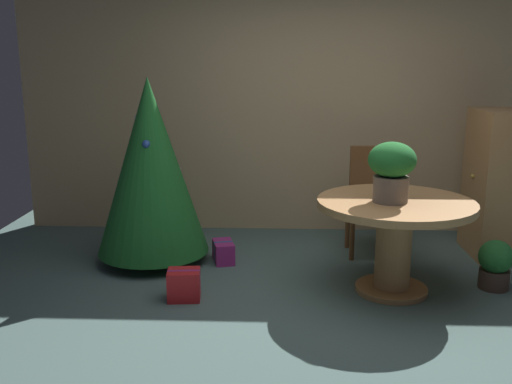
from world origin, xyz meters
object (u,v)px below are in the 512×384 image
round_dining_table (395,227)px  wooden_cabinet (502,184)px  wooden_chair_far (374,193)px  holiday_tree (151,166)px  gift_box_red (184,285)px  potted_plant (495,264)px  gift_box_purple (223,252)px  flower_vase (392,168)px

round_dining_table → wooden_cabinet: size_ratio=0.89×
wooden_chair_far → wooden_cabinet: (1.13, -0.02, 0.10)m
wooden_chair_far → holiday_tree: size_ratio=0.61×
round_dining_table → gift_box_red: 1.63m
potted_plant → wooden_cabinet: bearing=68.7°
gift_box_purple → wooden_cabinet: 2.56m
gift_box_red → potted_plant: 2.39m
wooden_cabinet → round_dining_table: bearing=-140.7°
potted_plant → holiday_tree: bearing=169.5°
round_dining_table → wooden_cabinet: (1.13, 0.92, 0.14)m
wooden_chair_far → gift_box_purple: bearing=-165.9°
flower_vase → holiday_tree: bearing=161.0°
wooden_chair_far → holiday_tree: 2.01m
wooden_cabinet → potted_plant: size_ratio=3.39×
flower_vase → holiday_tree: holiday_tree is taller
flower_vase → wooden_chair_far: 1.08m
round_dining_table → wooden_chair_far: size_ratio=1.20×
gift_box_red → gift_box_purple: (0.21, 0.81, -0.02)m
gift_box_purple → potted_plant: potted_plant is taller
holiday_tree → wooden_chair_far: bearing=9.8°
round_dining_table → wooden_chair_far: 0.94m
round_dining_table → wooden_chair_far: (-0.00, 0.94, 0.04)m
wooden_cabinet → holiday_tree: bearing=-174.1°
holiday_tree → gift_box_red: 1.17m
round_dining_table → flower_vase: flower_vase is taller
wooden_chair_far → potted_plant: wooden_chair_far is taller
holiday_tree → gift_box_purple: size_ratio=5.27×
round_dining_table → holiday_tree: 2.08m
flower_vase → gift_box_red: (-1.51, -0.16, -0.86)m
flower_vase → holiday_tree: 2.02m
round_dining_table → flower_vase: bearing=-136.9°
wooden_cabinet → potted_plant: bearing=-111.3°
flower_vase → gift_box_red: size_ratio=1.75×
potted_plant → gift_box_red: bearing=-172.7°
holiday_tree → gift_box_purple: 0.97m
gift_box_purple → holiday_tree: bearing=-180.0°
flower_vase → wooden_chair_far: (0.05, 0.99, -0.42)m
potted_plant → gift_box_purple: bearing=166.6°
round_dining_table → wooden_chair_far: bearing=90.0°
wooden_cabinet → gift_box_purple: bearing=-172.7°
round_dining_table → holiday_tree: (-1.96, 0.60, 0.33)m
wooden_chair_far → potted_plant: size_ratio=2.51×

